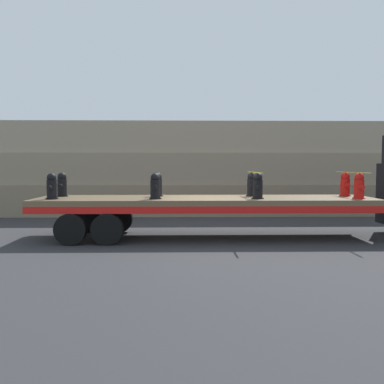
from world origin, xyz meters
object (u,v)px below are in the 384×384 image
object	(u,v)px
fire_hydrant_black_far_0	(62,185)
fire_hydrant_red_near_3	(359,186)
fire_hydrant_black_near_2	(258,186)
fire_hydrant_black_far_2	(252,185)
fire_hydrant_black_far_1	(157,185)
fire_hydrant_red_far_3	(345,185)
fire_hydrant_black_near_0	(52,187)
fire_hydrant_black_near_1	(155,187)
flatbed_trailer	(186,205)

from	to	relation	value
fire_hydrant_black_far_0	fire_hydrant_red_near_3	world-z (taller)	same
fire_hydrant_black_far_0	fire_hydrant_black_near_2	size ratio (longest dim) A/B	1.00
fire_hydrant_black_near_2	fire_hydrant_black_far_2	distance (m)	1.06
fire_hydrant_black_far_1	fire_hydrant_red_far_3	distance (m)	5.95
fire_hydrant_black_near_0	fire_hydrant_black_far_1	xyz separation A→B (m)	(2.97, 1.06, 0.00)
fire_hydrant_black_far_2	fire_hydrant_red_far_3	xyz separation A→B (m)	(2.97, 0.00, 0.00)
fire_hydrant_black_near_2	fire_hydrant_red_near_3	world-z (taller)	same
fire_hydrant_black_far_2	fire_hydrant_red_far_3	size ratio (longest dim) A/B	1.00
fire_hydrant_black_near_1	fire_hydrant_red_near_3	bearing A→B (deg)	0.00
fire_hydrant_black_near_2	fire_hydrant_black_far_0	bearing A→B (deg)	169.89
fire_hydrant_black_near_2	flatbed_trailer	bearing A→B (deg)	165.73
fire_hydrant_red_near_3	fire_hydrant_black_near_0	bearing A→B (deg)	180.00
fire_hydrant_black_near_2	fire_hydrant_red_far_3	distance (m)	3.16
fire_hydrant_black_far_0	fire_hydrant_black_far_2	distance (m)	5.95
fire_hydrant_black_far_2	flatbed_trailer	bearing A→B (deg)	-165.73
fire_hydrant_black_near_0	fire_hydrant_red_near_3	world-z (taller)	same
flatbed_trailer	fire_hydrant_black_near_1	size ratio (longest dim) A/B	13.45
fire_hydrant_black_near_0	fire_hydrant_black_near_1	world-z (taller)	same
fire_hydrant_black_far_2	fire_hydrant_red_near_3	distance (m)	3.16
fire_hydrant_black_far_2	fire_hydrant_red_near_3	bearing A→B (deg)	-19.63
fire_hydrant_black_near_1	fire_hydrant_black_near_0	bearing A→B (deg)	180.00
fire_hydrant_black_near_1	flatbed_trailer	bearing A→B (deg)	30.84
flatbed_trailer	fire_hydrant_black_near_0	xyz separation A→B (m)	(-3.86, -0.53, 0.58)
fire_hydrant_black_near_0	fire_hydrant_red_near_3	xyz separation A→B (m)	(8.92, 0.00, 0.00)
fire_hydrant_black_near_1	fire_hydrant_black_far_1	size ratio (longest dim) A/B	1.00
fire_hydrant_red_far_3	fire_hydrant_black_far_1	bearing A→B (deg)	180.00
fire_hydrant_black_near_0	fire_hydrant_black_far_1	size ratio (longest dim) A/B	1.00
fire_hydrant_black_near_1	fire_hydrant_black_far_2	distance (m)	3.16
fire_hydrant_black_far_2	fire_hydrant_black_near_0	bearing A→B (deg)	-169.89
fire_hydrant_black_near_0	fire_hydrant_red_near_3	size ratio (longest dim) A/B	1.00
fire_hydrant_black_far_1	fire_hydrant_black_far_2	xyz separation A→B (m)	(2.97, 0.00, 0.00)
fire_hydrant_red_far_3	fire_hydrant_red_near_3	bearing A→B (deg)	-90.00
fire_hydrant_black_near_2	fire_hydrant_red_near_3	xyz separation A→B (m)	(2.97, 0.00, 0.00)
flatbed_trailer	fire_hydrant_red_near_3	size ratio (longest dim) A/B	13.45
fire_hydrant_black_far_0	fire_hydrant_red_far_3	bearing A→B (deg)	0.00
fire_hydrant_black_far_0	fire_hydrant_black_near_2	world-z (taller)	same
fire_hydrant_black_far_1	fire_hydrant_black_near_2	size ratio (longest dim) A/B	1.00
fire_hydrant_black_far_1	fire_hydrant_black_far_2	size ratio (longest dim) A/B	1.00
fire_hydrant_red_far_3	fire_hydrant_black_far_0	bearing A→B (deg)	180.00
fire_hydrant_black_near_2	fire_hydrant_black_far_2	xyz separation A→B (m)	(0.00, 1.06, 0.00)
fire_hydrant_black_far_1	fire_hydrant_black_near_1	bearing A→B (deg)	-90.00
fire_hydrant_black_near_0	fire_hydrant_red_far_3	bearing A→B (deg)	6.78
fire_hydrant_black_near_2	fire_hydrant_red_far_3	bearing A→B (deg)	19.63
fire_hydrant_red_far_3	fire_hydrant_black_far_2	bearing A→B (deg)	180.00
fire_hydrant_black_near_1	fire_hydrant_black_far_1	xyz separation A→B (m)	(0.00, 1.06, 0.00)
flatbed_trailer	fire_hydrant_black_near_0	world-z (taller)	fire_hydrant_black_near_0
fire_hydrant_black_far_1	fire_hydrant_black_near_2	world-z (taller)	same
fire_hydrant_black_far_0	fire_hydrant_red_near_3	bearing A→B (deg)	-6.78
fire_hydrant_black_near_1	fire_hydrant_red_near_3	distance (m)	5.95
fire_hydrant_black_far_2	fire_hydrant_red_far_3	distance (m)	2.97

